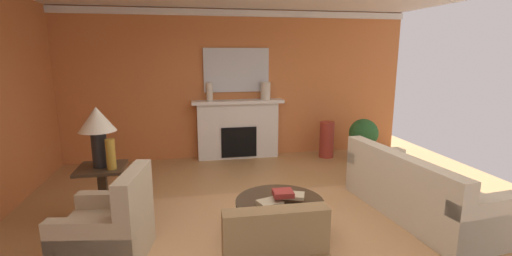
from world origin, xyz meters
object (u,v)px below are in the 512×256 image
at_px(armchair_near_window, 109,232).
at_px(table_lamp, 97,125).
at_px(vase_mantel_right, 266,91).
at_px(vase_mantel_left, 209,92).
at_px(mantel_mirror, 236,70).
at_px(coffee_table, 280,210).
at_px(sofa, 417,194).
at_px(vase_tall_corner, 327,140).
at_px(potted_plant, 363,136).
at_px(side_table, 103,189).
at_px(vase_on_side_table, 111,154).
at_px(fireplace, 238,131).

relative_size(armchair_near_window, table_lamp, 1.27).
distance_m(vase_mantel_right, vase_mantel_left, 1.10).
xyz_separation_m(mantel_mirror, coffee_table, (0.01, -3.39, -1.42)).
xyz_separation_m(coffee_table, vase_mantel_right, (0.54, 3.22, 1.01)).
bearing_deg(sofa, vase_mantel_right, 114.13).
relative_size(mantel_mirror, vase_tall_corner, 1.78).
bearing_deg(table_lamp, vase_mantel_left, 57.47).
height_order(table_lamp, potted_plant, table_lamp).
relative_size(side_table, vase_tall_corner, 0.96).
bearing_deg(vase_on_side_table, potted_plant, 23.42).
bearing_deg(vase_mantel_right, mantel_mirror, 162.82).
height_order(vase_mantel_right, potted_plant, vase_mantel_right).
xyz_separation_m(mantel_mirror, side_table, (-2.05, -2.53, -1.35)).
bearing_deg(table_lamp, potted_plant, 21.38).
bearing_deg(vase_tall_corner, armchair_near_window, -139.10).
height_order(fireplace, vase_on_side_table, fireplace).
relative_size(armchair_near_window, coffee_table, 0.95).
xyz_separation_m(vase_on_side_table, vase_mantel_right, (2.45, 2.48, 0.46)).
xyz_separation_m(table_lamp, vase_tall_corner, (3.82, 2.11, -0.86)).
bearing_deg(sofa, vase_tall_corner, 92.62).
bearing_deg(sofa, vase_mantel_left, 129.15).
bearing_deg(table_lamp, sofa, -9.31).
height_order(side_table, table_lamp, table_lamp).
height_order(coffee_table, potted_plant, potted_plant).
bearing_deg(potted_plant, vase_mantel_right, 161.01).
bearing_deg(sofa, fireplace, 121.83).
relative_size(armchair_near_window, vase_on_side_table, 2.55).
distance_m(sofa, potted_plant, 2.43).
bearing_deg(mantel_mirror, vase_mantel_left, -162.82).
xyz_separation_m(fireplace, armchair_near_window, (-1.80, -3.39, -0.25)).
bearing_deg(vase_mantel_right, table_lamp, -137.84).
xyz_separation_m(fireplace, table_lamp, (-2.05, -2.41, 0.67)).
relative_size(fireplace, vase_on_side_table, 4.84).
xyz_separation_m(fireplace, side_table, (-2.05, -2.41, -0.16)).
relative_size(side_table, table_lamp, 0.93).
bearing_deg(mantel_mirror, table_lamp, -129.09).
relative_size(vase_on_side_table, vase_mantel_left, 1.06).
relative_size(side_table, potted_plant, 0.84).
bearing_deg(side_table, fireplace, 49.53).
height_order(coffee_table, vase_mantel_right, vase_mantel_right).
distance_m(side_table, potted_plant, 4.75).
distance_m(sofa, vase_mantel_right, 3.46).
distance_m(sofa, coffee_table, 1.90).
distance_m(vase_mantel_right, potted_plant, 2.11).
xyz_separation_m(armchair_near_window, table_lamp, (-0.25, 0.98, 0.92)).
height_order(vase_on_side_table, vase_tall_corner, vase_on_side_table).
bearing_deg(potted_plant, vase_tall_corner, 147.92).
bearing_deg(vase_mantel_right, side_table, -137.84).
relative_size(vase_on_side_table, vase_mantel_right, 1.08).
relative_size(mantel_mirror, vase_on_side_table, 3.47).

